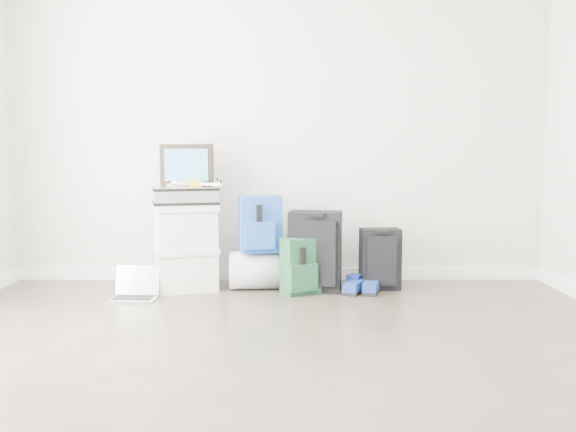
{
  "coord_description": "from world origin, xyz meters",
  "views": [
    {
      "loc": [
        0.07,
        -2.67,
        1.09
      ],
      "look_at": [
        0.08,
        1.9,
        0.61
      ],
      "focal_mm": 38.0,
      "sensor_mm": 36.0,
      "label": 1
    }
  ],
  "objects_px": {
    "duffel_bag": "(260,270)",
    "large_suitcase": "(315,251)",
    "boxes_stack": "(186,247)",
    "carry_on": "(380,259)",
    "briefcase": "(185,196)",
    "laptop": "(135,291)"
  },
  "relations": [
    {
      "from": "duffel_bag",
      "to": "large_suitcase",
      "type": "relative_size",
      "value": 0.78
    },
    {
      "from": "large_suitcase",
      "to": "boxes_stack",
      "type": "bearing_deg",
      "value": -174.0
    },
    {
      "from": "duffel_bag",
      "to": "carry_on",
      "type": "height_order",
      "value": "carry_on"
    },
    {
      "from": "large_suitcase",
      "to": "duffel_bag",
      "type": "bearing_deg",
      "value": -179.8
    },
    {
      "from": "briefcase",
      "to": "duffel_bag",
      "type": "xyz_separation_m",
      "value": [
        0.59,
        0.02,
        -0.6
      ]
    },
    {
      "from": "boxes_stack",
      "to": "laptop",
      "type": "xyz_separation_m",
      "value": [
        -0.33,
        -0.3,
        -0.29
      ]
    },
    {
      "from": "large_suitcase",
      "to": "carry_on",
      "type": "distance_m",
      "value": 0.53
    },
    {
      "from": "briefcase",
      "to": "duffel_bag",
      "type": "bearing_deg",
      "value": -12.86
    },
    {
      "from": "boxes_stack",
      "to": "carry_on",
      "type": "xyz_separation_m",
      "value": [
        1.55,
        0.0,
        -0.1
      ]
    },
    {
      "from": "boxes_stack",
      "to": "laptop",
      "type": "distance_m",
      "value": 0.53
    },
    {
      "from": "laptop",
      "to": "large_suitcase",
      "type": "bearing_deg",
      "value": 13.39
    },
    {
      "from": "boxes_stack",
      "to": "duffel_bag",
      "type": "height_order",
      "value": "boxes_stack"
    },
    {
      "from": "briefcase",
      "to": "laptop",
      "type": "xyz_separation_m",
      "value": [
        -0.33,
        -0.3,
        -0.69
      ]
    },
    {
      "from": "boxes_stack",
      "to": "duffel_bag",
      "type": "bearing_deg",
      "value": -16.16
    },
    {
      "from": "large_suitcase",
      "to": "laptop",
      "type": "distance_m",
      "value": 1.41
    },
    {
      "from": "boxes_stack",
      "to": "large_suitcase",
      "type": "bearing_deg",
      "value": -20.46
    },
    {
      "from": "large_suitcase",
      "to": "carry_on",
      "type": "bearing_deg",
      "value": 14.09
    },
    {
      "from": "boxes_stack",
      "to": "duffel_bag",
      "type": "distance_m",
      "value": 0.62
    },
    {
      "from": "laptop",
      "to": "briefcase",
      "type": "bearing_deg",
      "value": 45.09
    },
    {
      "from": "briefcase",
      "to": "laptop",
      "type": "bearing_deg",
      "value": -152.12
    },
    {
      "from": "briefcase",
      "to": "carry_on",
      "type": "relative_size",
      "value": 1.0
    },
    {
      "from": "briefcase",
      "to": "laptop",
      "type": "height_order",
      "value": "briefcase"
    }
  ]
}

